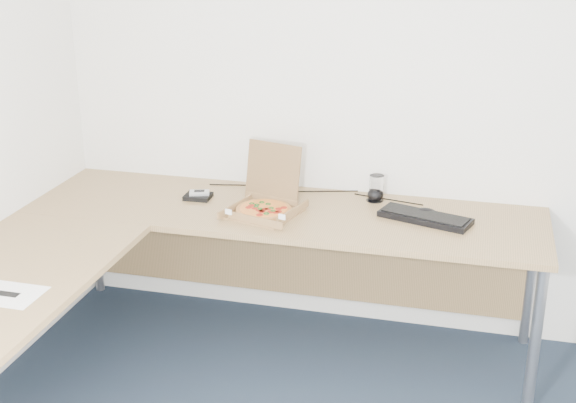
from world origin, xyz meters
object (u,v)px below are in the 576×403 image
(drinking_glass, at_px, (377,188))
(pizza_box, at_px, (265,206))
(keyboard, at_px, (425,218))
(desk, at_px, (190,242))
(wallet, at_px, (198,196))

(drinking_glass, bearing_deg, pizza_box, -147.85)
(pizza_box, bearing_deg, drinking_glass, 47.73)
(keyboard, bearing_deg, drinking_glass, 158.18)
(desk, bearing_deg, drinking_glass, 42.24)
(desk, xyz_separation_m, drinking_glass, (0.74, 0.67, 0.09))
(pizza_box, height_order, drinking_glass, pizza_box)
(pizza_box, height_order, keyboard, pizza_box)
(keyboard, bearing_deg, desk, -138.08)
(drinking_glass, bearing_deg, desk, -137.76)
(drinking_glass, bearing_deg, wallet, -167.16)
(drinking_glass, height_order, wallet, drinking_glass)
(drinking_glass, xyz_separation_m, keyboard, (0.26, -0.21, -0.05))
(desk, relative_size, drinking_glass, 19.18)
(keyboard, bearing_deg, wallet, -163.32)
(desk, height_order, wallet, wallet)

